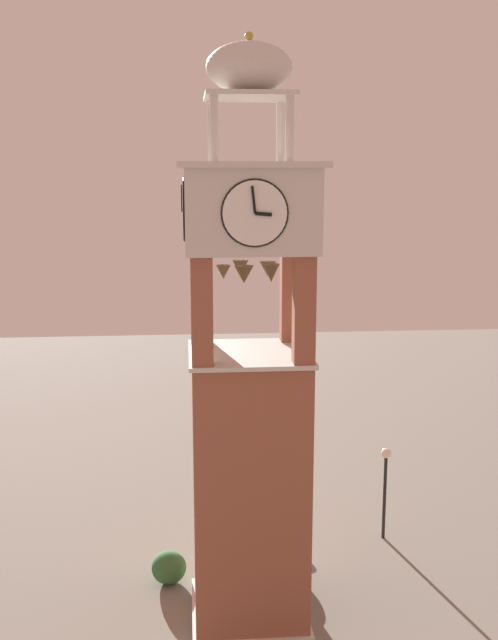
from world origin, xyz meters
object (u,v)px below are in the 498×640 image
(clock_tower, at_px, (249,404))
(trash_bin, at_px, (280,522))
(park_bench, at_px, (244,532))
(lamp_post, at_px, (385,475))

(clock_tower, bearing_deg, trash_bin, -106.91)
(park_bench, relative_size, lamp_post, 0.48)
(clock_tower, height_order, trash_bin, clock_tower)
(park_bench, xyz_separation_m, lamp_post, (-5.11, -0.06, 1.95))
(clock_tower, xyz_separation_m, park_bench, (-0.20, -4.48, -6.24))
(lamp_post, relative_size, trash_bin, 4.33)
(lamp_post, distance_m, trash_bin, 4.30)
(lamp_post, height_order, trash_bin, lamp_post)
(clock_tower, relative_size, lamp_post, 4.84)
(clock_tower, xyz_separation_m, lamp_post, (-5.32, -4.54, -4.28))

